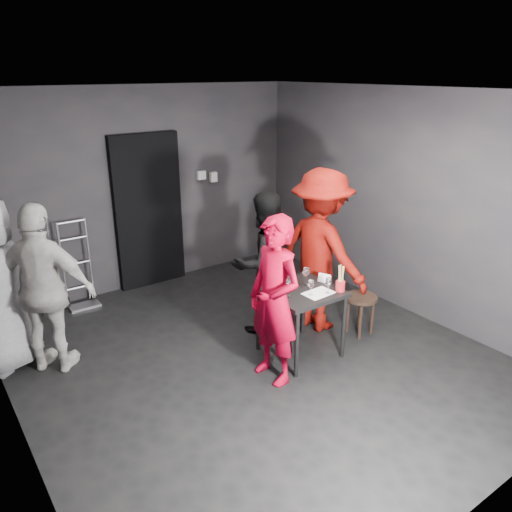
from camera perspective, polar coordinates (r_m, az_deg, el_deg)
floor at (r=5.42m, az=-0.45°, el=-11.46°), size 4.50×5.00×0.02m
ceiling at (r=4.59m, az=-0.55°, el=18.39°), size 4.50×5.00×0.02m
wall_back at (r=6.96m, az=-12.58°, el=7.45°), size 4.50×0.04×2.70m
wall_front at (r=3.30m, az=25.78°, el=-9.23°), size 4.50×0.04×2.70m
wall_right at (r=6.36m, az=16.39°, el=5.87°), size 0.04×5.00×2.70m
doorway at (r=6.98m, az=-12.19°, el=4.97°), size 0.95×0.10×2.10m
wallbox_upper at (r=7.26m, az=-6.27°, el=9.16°), size 0.12×0.06×0.12m
wallbox_lower at (r=7.37m, az=-4.89°, el=8.98°), size 0.10×0.06×0.14m
hand_truck at (r=6.81m, az=-19.40°, el=-3.67°), size 0.38×0.33×1.14m
tasting_table at (r=5.21m, az=5.20°, el=-4.80°), size 0.72×0.72×0.75m
stool at (r=5.82m, az=11.91°, el=-5.31°), size 0.36×0.36×0.47m
server_red at (r=4.67m, az=2.16°, el=-4.14°), size 0.49×0.71×1.85m
woman_black at (r=5.61m, az=0.87°, el=-0.09°), size 0.91×0.54×1.79m
man_maroon at (r=5.63m, az=7.54°, el=2.83°), size 0.89×1.59×2.35m
bystander_cream at (r=5.21m, az=-23.15°, el=-2.26°), size 1.24×1.21×2.01m
tasting_mat at (r=5.09m, az=7.15°, el=-4.23°), size 0.32×0.22×0.00m
wine_glass_a at (r=4.95m, az=3.61°, el=-3.66°), size 0.08×0.08×0.19m
wine_glass_b at (r=5.05m, az=3.27°, el=-3.16°), size 0.10×0.10×0.19m
wine_glass_c at (r=5.15m, az=3.84°, el=-2.61°), size 0.08×0.08×0.20m
wine_glass_d at (r=5.01m, az=6.29°, el=-3.54°), size 0.07×0.07×0.18m
wine_glass_e at (r=5.07m, az=8.27°, el=-3.30°), size 0.08×0.08×0.18m
wine_glass_f at (r=5.25m, az=5.74°, el=-2.21°), size 0.08×0.08×0.20m
wine_bottle at (r=4.93m, az=2.64°, el=-3.56°), size 0.07×0.07×0.29m
breadstick_cup at (r=5.13m, az=9.65°, el=-2.56°), size 0.10×0.10×0.30m
reserved_card at (r=5.34m, az=7.75°, el=-2.51°), size 0.12×0.14×0.09m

